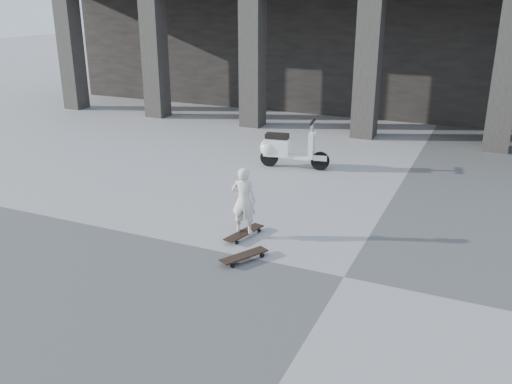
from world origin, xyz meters
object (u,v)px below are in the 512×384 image
at_px(child, 244,201).
at_px(longboard, 244,233).
at_px(scooter, 283,148).
at_px(skateboard_spare, 244,256).

bearing_deg(child, longboard, 145.80).
bearing_deg(longboard, child, 76.67).
height_order(longboard, scooter, scooter).
distance_m(skateboard_spare, child, 1.06).
xyz_separation_m(child, scooter, (-0.90, 4.04, -0.20)).
bearing_deg(scooter, longboard, -86.64).
distance_m(longboard, child, 0.59).
xyz_separation_m(skateboard_spare, child, (-0.38, 0.80, 0.59)).
height_order(skateboard_spare, child, child).
xyz_separation_m(longboard, skateboard_spare, (0.38, -0.80, 0.01)).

